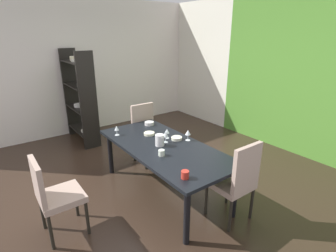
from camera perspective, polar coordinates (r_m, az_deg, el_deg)
name	(u,v)px	position (r m, az deg, el deg)	size (l,w,h in m)	color
ground_plane	(144,179)	(4.15, -5.16, -11.43)	(5.48, 5.67, 0.02)	#30231A
back_panel_interior	(201,63)	(6.73, 7.14, 13.46)	(1.87, 0.10, 2.83)	silver
garden_window_panel	(312,77)	(5.10, 28.87, 9.24)	(3.61, 0.10, 2.83)	#4D882E
left_interior_panel	(77,68)	(6.07, -19.21, 11.88)	(0.10, 5.67, 2.83)	silver
dining_table	(164,150)	(3.53, -0.91, -5.28)	(2.06, 0.94, 0.71)	black
chair_right_far	(237,179)	(3.14, 14.74, -11.17)	(0.44, 0.44, 1.01)	tan
chair_head_near	(53,193)	(3.11, -23.75, -13.27)	(0.44, 0.44, 0.94)	tan
chair_left_far	(146,131)	(4.48, -4.74, -1.06)	(0.44, 0.44, 0.99)	tan
display_shelf	(80,97)	(5.52, -18.68, 6.08)	(1.02, 0.33, 1.83)	black
wine_glass_north	(166,134)	(3.54, -0.51, -1.75)	(0.07, 0.07, 0.17)	silver
wine_glass_front	(167,131)	(3.68, -0.20, -1.19)	(0.06, 0.06, 0.14)	silver
wine_glass_west	(188,133)	(3.62, 4.37, -1.48)	(0.08, 0.08, 0.15)	silver
wine_glass_corner	(117,129)	(3.87, -11.12, -0.56)	(0.07, 0.07, 0.14)	silver
serving_bowl_east	(149,134)	(3.85, -4.12, -1.66)	(0.16, 0.16, 0.04)	beige
serving_bowl_right	(177,138)	(3.67, 1.89, -2.68)	(0.15, 0.15, 0.04)	silver
serving_bowl_near_window	(149,123)	(4.25, -4.09, 0.57)	(0.15, 0.15, 0.05)	silver
cup_near_shelf	(185,175)	(2.74, 3.72, -10.52)	(0.08, 0.08, 0.08)	red
cup_center	(162,153)	(3.20, -1.42, -5.85)	(0.08, 0.08, 0.07)	white
pitcher_rear	(160,140)	(3.46, -1.85, -3.09)	(0.13, 0.12, 0.16)	white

